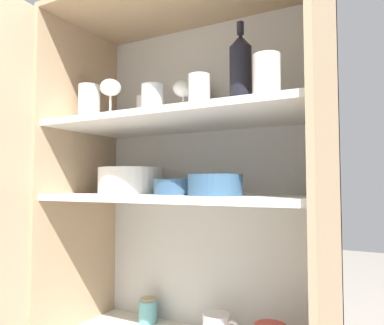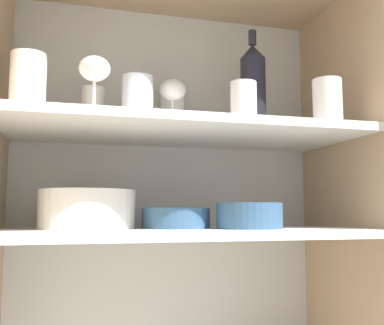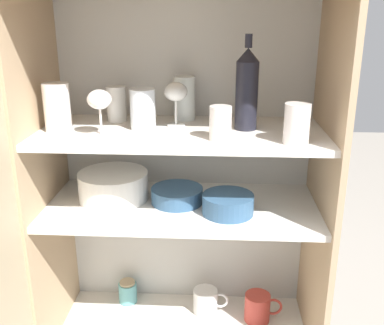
{
  "view_description": "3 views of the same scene",
  "coord_description": "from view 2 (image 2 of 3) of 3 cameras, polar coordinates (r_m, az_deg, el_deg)",
  "views": [
    {
      "loc": [
        0.59,
        -0.82,
        0.78
      ],
      "look_at": [
        0.03,
        0.2,
        0.85
      ],
      "focal_mm": 35.0,
      "sensor_mm": 36.0,
      "label": 1
    },
    {
      "loc": [
        -0.26,
        -0.86,
        0.79
      ],
      "look_at": [
        0.03,
        0.23,
        0.91
      ],
      "focal_mm": 42.0,
      "sensor_mm": 36.0,
      "label": 2
    },
    {
      "loc": [
        0.11,
        -1.11,
        1.33
      ],
      "look_at": [
        0.03,
        0.19,
        0.89
      ],
      "focal_mm": 42.0,
      "sensor_mm": 36.0,
      "label": 3
    }
  ],
  "objects": [
    {
      "name": "mixing_bowl_large",
      "position": [
        1.07,
        7.28,
        -6.57
      ],
      "size": [
        0.16,
        0.16,
        0.06
      ],
      "color": "#33567A",
      "rests_on": "shelf_board_middle"
    },
    {
      "name": "wine_glass_0",
      "position": [
        1.01,
        -12.28,
        10.89
      ],
      "size": [
        0.08,
        0.08,
        0.13
      ],
      "color": "silver",
      "rests_on": "shelf_board_upper"
    },
    {
      "name": "tumbler_glass_5",
      "position": [
        1.18,
        -12.5,
        6.58
      ],
      "size": [
        0.06,
        0.06,
        0.11
      ],
      "color": "white",
      "rests_on": "shelf_board_upper"
    },
    {
      "name": "wine_bottle",
      "position": [
        1.21,
        7.76,
        9.4
      ],
      "size": [
        0.07,
        0.07,
        0.28
      ],
      "color": "black",
      "rests_on": "shelf_board_upper"
    },
    {
      "name": "tumbler_glass_2",
      "position": [
        1.1,
        -6.93,
        7.71
      ],
      "size": [
        0.08,
        0.08,
        0.12
      ],
      "color": "white",
      "rests_on": "shelf_board_upper"
    },
    {
      "name": "tumbler_glass_1",
      "position": [
        1.06,
        -20.12,
        9.15
      ],
      "size": [
        0.08,
        0.08,
        0.14
      ],
      "color": "silver",
      "rests_on": "shelf_board_upper"
    },
    {
      "name": "tumbler_glass_3",
      "position": [
        1.05,
        6.56,
        7.58
      ],
      "size": [
        0.06,
        0.06,
        0.09
      ],
      "color": "silver",
      "rests_on": "shelf_board_upper"
    },
    {
      "name": "cupboard_side_right",
      "position": [
        1.26,
        18.79,
        -10.83
      ],
      "size": [
        0.02,
        0.42,
        1.37
      ],
      "primitive_type": "cube",
      "color": "tan",
      "rests_on": "ground_plane"
    },
    {
      "name": "wine_glass_1",
      "position": [
        1.16,
        -2.5,
        8.86
      ],
      "size": [
        0.07,
        0.07,
        0.14
      ],
      "color": "white",
      "rests_on": "shelf_board_upper"
    },
    {
      "name": "shelf_board_upper",
      "position": [
        1.1,
        -1.01,
        3.87
      ],
      "size": [
        0.85,
        0.38,
        0.02
      ],
      "primitive_type": "cube",
      "color": "silver"
    },
    {
      "name": "tumbler_glass_0",
      "position": [
        1.25,
        -2.54,
        6.42
      ],
      "size": [
        0.07,
        0.07,
        0.14
      ],
      "color": "white",
      "rests_on": "shelf_board_upper"
    },
    {
      "name": "cupboard_back_panel",
      "position": [
        1.28,
        -3.21,
        -11.08
      ],
      "size": [
        0.89,
        0.02,
        1.37
      ],
      "primitive_type": "cube",
      "color": "silver",
      "rests_on": "ground_plane"
    },
    {
      "name": "tumbler_glass_4",
      "position": [
        1.12,
        16.81,
        7.34
      ],
      "size": [
        0.07,
        0.07,
        0.11
      ],
      "color": "silver",
      "rests_on": "shelf_board_upper"
    },
    {
      "name": "serving_bowl_small",
      "position": [
        1.09,
        -2.05,
        -6.92
      ],
      "size": [
        0.16,
        0.16,
        0.05
      ],
      "color": "#33567A",
      "rests_on": "shelf_board_middle"
    },
    {
      "name": "plate_stack_white",
      "position": [
        1.08,
        -13.13,
        -5.82
      ],
      "size": [
        0.22,
        0.22,
        0.09
      ],
      "color": "white",
      "rests_on": "shelf_board_middle"
    },
    {
      "name": "shelf_board_middle",
      "position": [
        1.08,
        -1.04,
        -8.89
      ],
      "size": [
        0.85,
        0.38,
        0.02
      ],
      "primitive_type": "cube",
      "color": "silver"
    }
  ]
}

